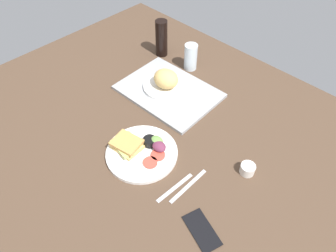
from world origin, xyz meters
TOP-DOWN VIEW (x-y plane):
  - ground_plane at (0.00, 0.00)cm, footprint 190.00×150.00cm
  - serving_tray at (-15.68, 21.42)cm, footprint 46.17×34.61cm
  - bread_plate_near at (-18.02, 21.60)cm, footprint 19.94×19.94cm
  - plate_with_salad at (2.10, -12.18)cm, footprint 28.48×28.48cm
  - drinking_glass at (-21.50, 43.37)cm, footprint 6.62×6.62cm
  - soda_bottle at (-41.07, 41.92)cm, footprint 6.40×6.40cm
  - espresso_cup at (37.42, 9.51)cm, footprint 5.60×5.60cm
  - fork at (22.76, -14.59)cm, footprint 2.39×17.05cm
  - knife at (25.76, -10.59)cm, footprint 1.43×19.00cm
  - cell_phone at (40.25, -20.13)cm, footprint 15.91×11.25cm

SIDE VIEW (x-z plane):
  - ground_plane at x=0.00cm, z-range -3.00..0.00cm
  - fork at x=22.76cm, z-range 0.00..0.50cm
  - knife at x=25.76cm, z-range 0.00..0.50cm
  - cell_phone at x=40.25cm, z-range 0.00..0.80cm
  - serving_tray at x=-15.68cm, z-range 0.00..1.60cm
  - plate_with_salad at x=2.10cm, z-range -0.99..4.41cm
  - espresso_cup at x=37.42cm, z-range 0.00..4.00cm
  - bread_plate_near at x=-18.02cm, z-range 0.65..10.44cm
  - drinking_glass at x=-21.50cm, z-range 0.00..13.66cm
  - soda_bottle at x=-41.07cm, z-range 0.00..19.70cm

